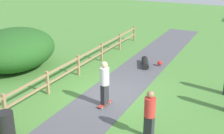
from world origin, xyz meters
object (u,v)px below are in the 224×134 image
skater_riding (105,81)px  skater_fallen (146,63)px  bush_large (15,49)px  trash_bin (6,124)px  bystander_red (150,112)px

skater_riding → skater_fallen: size_ratio=1.33×
bush_large → skater_fallen: bearing=29.5°
skater_riding → skater_fallen: skater_riding is taller
bush_large → skater_riding: bearing=-15.3°
skater_fallen → skater_riding: bearing=-88.9°
bush_large → trash_bin: size_ratio=5.29×
trash_bin → bystander_red: bearing=25.0°
bush_large → skater_riding: size_ratio=2.46×
bush_large → bystander_red: bush_large is taller
bush_large → bystander_red: (8.83, -3.11, -0.17)m
bush_large → skater_fallen: (6.32, 3.58, -0.93)m
skater_fallen → bystander_red: bearing=-69.4°
skater_riding → bystander_red: 2.76m
bush_large → bystander_red: bearing=-19.4°
trash_bin → skater_riding: (2.04, 3.43, 0.66)m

